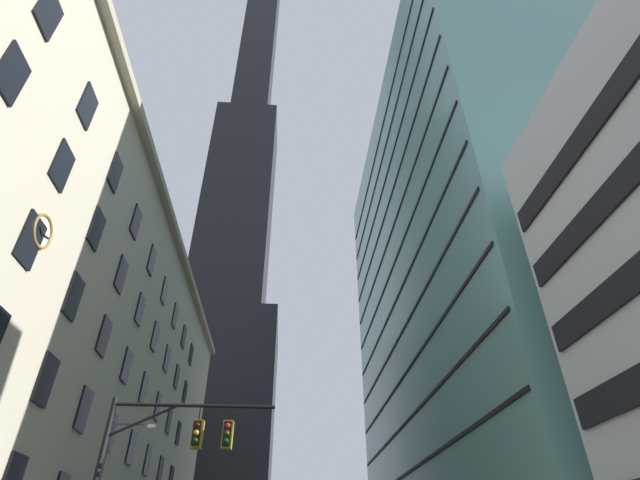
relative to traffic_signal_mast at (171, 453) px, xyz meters
The scene contains 4 objects.
station_building 23.69m from the traffic_signal_mast, 130.06° to the left, with size 15.84×57.32×26.87m.
dark_skyscraper 91.37m from the traffic_signal_mast, 97.24° to the left, with size 22.58×22.58×206.58m.
glass_office_midrise 40.25m from the traffic_signal_mast, 45.84° to the left, with size 16.15×46.93×53.96m.
traffic_signal_mast is the anchor object (origin of this frame).
Camera 1 is at (-0.15, -13.81, 1.36)m, focal length 26.38 mm.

